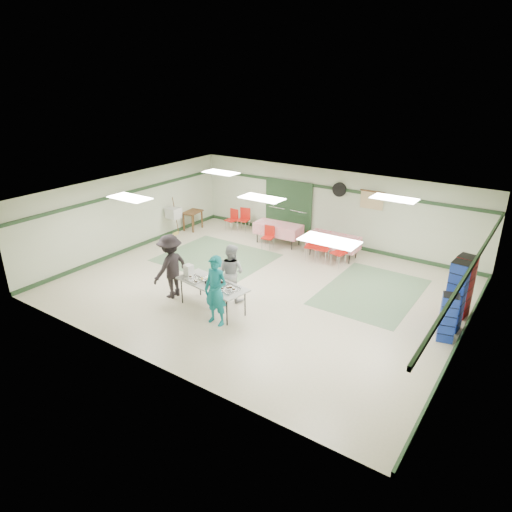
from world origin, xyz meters
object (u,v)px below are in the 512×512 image
Objects in this scene: printer_table at (193,214)px; dining_table_b at (278,229)px; office_printer at (173,213)px; broom at (176,216)px; volunteer_teal at (216,291)px; chair_loose_a at (244,217)px; serving_table at (212,285)px; chair_c at (340,250)px; crate_stack_blue_a at (448,318)px; dining_table_a at (334,241)px; chair_d at (269,235)px; crate_stack_red at (463,286)px; chair_a at (323,245)px; chair_b at (313,243)px; chair_loose_b at (233,218)px; volunteer_grey at (231,272)px; crate_stack_blue_b at (456,296)px; volunteer_dark at (171,266)px.

dining_table_b is at bearing 0.04° from printer_table.
broom reaches higher than office_printer.
chair_loose_a is (-3.58, 6.17, -0.34)m from volunteer_teal.
chair_c is at bearing 79.52° from serving_table.
chair_c is 0.75× the size of crate_stack_blue_a.
crate_stack_blue_a is (4.44, -3.25, 0.02)m from dining_table_a.
chair_d is 0.50× the size of crate_stack_red.
chair_a is 1.01× the size of chair_b.
broom is (-3.70, -0.81, 0.27)m from chair_d.
chair_loose_a reaches higher than dining_table_a.
serving_table is 4.87m from chair_c.
serving_table is 5.79m from crate_stack_blue_a.
chair_b is 5.11m from crate_stack_red.
printer_table is at bearing 170.10° from chair_a.
volunteer_teal is 1.04× the size of dining_table_a.
office_printer reaches higher than chair_d.
chair_b reaches higher than chair_loose_b.
chair_c is (2.72, -0.57, -0.03)m from dining_table_b.
chair_a is at bearing -8.46° from printer_table.
printer_table is at bearing 163.43° from chair_b.
printer_table is 1.79× the size of office_printer.
crate_stack_red is 10.39m from broom.
volunteer_grey reaches higher than printer_table.
volunteer_grey is (-0.49, 1.26, -0.10)m from volunteer_teal.
crate_stack_blue_b is at bearing 31.30° from volunteer_teal.
volunteer_teal is 1.93× the size of chair_a.
serving_table is 2.25× the size of chair_a.
printer_table is (-5.36, 0.04, 0.06)m from chair_b.
chair_loose_b is at bearing -165.04° from chair_loose_a.
serving_table is 1.18× the size of crate_stack_blue_b.
chair_b reaches higher than serving_table.
volunteer_dark is at bearing -95.65° from dining_table_b.
broom is (-5.84, -0.82, 0.20)m from chair_a.
office_printer reaches higher than chair_loose_a.
crate_stack_red is at bearing 90.00° from crate_stack_blue_a.
dining_table_b reaches higher than printer_table.
volunteer_dark reaches higher than volunteer_grey.
serving_table is 4.66m from chair_b.
volunteer_grey is at bearing 120.50° from volunteer_dark.
volunteer_teal is 5.15m from chair_a.
chair_d is 0.55× the size of broom.
crate_stack_red is at bearing -3.37° from chair_c.
printer_table is (-10.30, 1.32, -0.20)m from crate_stack_red.
serving_table is at bearing 93.38° from volunteer_dark.
dining_table_a is 1.90× the size of chair_loose_a.
crate_stack_blue_b is 10.52m from printer_table.
chair_d is at bearing 112.74° from serving_table.
volunteer_dark is 1.02× the size of crate_stack_blue_b.
dining_table_b is at bearing -74.86° from volunteer_grey.
volunteer_grey is at bearing -36.56° from broom.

